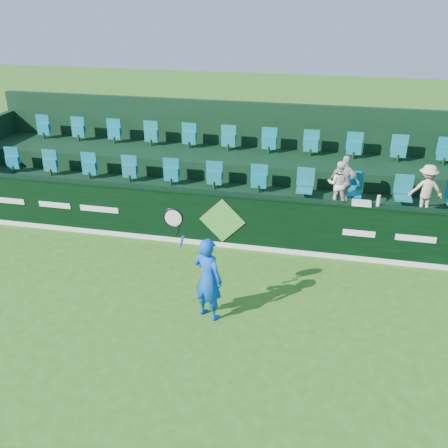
% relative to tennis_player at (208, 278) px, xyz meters
% --- Properties ---
extents(ground, '(60.00, 60.00, 0.00)m').
position_rel_tennis_player_xyz_m(ground, '(-0.33, -1.15, -0.84)').
color(ground, '#316217').
rests_on(ground, ground).
extents(sponsor_hoarding, '(16.00, 0.25, 1.35)m').
position_rel_tennis_player_xyz_m(sponsor_hoarding, '(-0.33, 2.85, -0.17)').
color(sponsor_hoarding, black).
rests_on(sponsor_hoarding, ground).
extents(stand_tier_front, '(16.00, 2.00, 0.80)m').
position_rel_tennis_player_xyz_m(stand_tier_front, '(-0.33, 3.95, -0.44)').
color(stand_tier_front, black).
rests_on(stand_tier_front, ground).
extents(stand_tier_back, '(16.00, 1.80, 1.30)m').
position_rel_tennis_player_xyz_m(stand_tier_back, '(-0.33, 5.85, -0.19)').
color(stand_tier_back, black).
rests_on(stand_tier_back, ground).
extents(stand_rear, '(16.00, 4.10, 2.60)m').
position_rel_tennis_player_xyz_m(stand_rear, '(-0.33, 6.30, 0.38)').
color(stand_rear, black).
rests_on(stand_rear, ground).
extents(seat_row_front, '(13.50, 0.50, 0.60)m').
position_rel_tennis_player_xyz_m(seat_row_front, '(-0.33, 4.35, 0.26)').
color(seat_row_front, '#0D7587').
rests_on(seat_row_front, stand_tier_front).
extents(seat_row_back, '(13.50, 0.50, 0.60)m').
position_rel_tennis_player_xyz_m(seat_row_back, '(-0.33, 6.15, 0.76)').
color(seat_row_back, '#0D7587').
rests_on(seat_row_back, stand_tier_back).
extents(tennis_player, '(1.17, 0.60, 2.27)m').
position_rel_tennis_player_xyz_m(tennis_player, '(0.00, 0.00, 0.00)').
color(tennis_player, '#0B48BF').
rests_on(tennis_player, ground).
extents(spectator_left, '(0.59, 0.49, 1.13)m').
position_rel_tennis_player_xyz_m(spectator_left, '(2.26, 3.97, 0.53)').
color(spectator_left, white).
rests_on(spectator_left, stand_tier_front).
extents(spectator_middle, '(0.81, 0.58, 1.27)m').
position_rel_tennis_player_xyz_m(spectator_middle, '(2.39, 3.97, 0.60)').
color(spectator_middle, beige).
rests_on(spectator_middle, stand_tier_front).
extents(spectator_right, '(0.79, 0.49, 1.19)m').
position_rel_tennis_player_xyz_m(spectator_right, '(4.24, 3.97, 0.55)').
color(spectator_right, beige).
rests_on(spectator_right, stand_tier_front).
extents(towel, '(0.41, 0.27, 0.06)m').
position_rel_tennis_player_xyz_m(towel, '(2.75, 2.85, 0.54)').
color(towel, silver).
rests_on(towel, sponsor_hoarding).
extents(drinks_bottle, '(0.08, 0.08, 0.24)m').
position_rel_tennis_player_xyz_m(drinks_bottle, '(3.10, 2.85, 0.63)').
color(drinks_bottle, silver).
rests_on(drinks_bottle, sponsor_hoarding).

